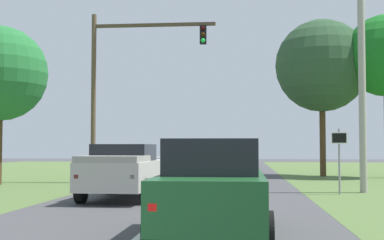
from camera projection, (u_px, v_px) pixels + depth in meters
name	position (u px, v px, depth m)	size (l,w,h in m)	color
ground_plane	(178.00, 203.00, 16.93)	(120.00, 120.00, 0.00)	#424244
red_suv_near	(213.00, 186.00, 10.67)	(2.20, 4.85, 1.94)	#194C23
pickup_truck_lead	(125.00, 170.00, 18.32)	(2.44, 5.39, 1.87)	#B7B2A8
traffic_light	(122.00, 74.00, 26.74)	(6.24, 0.40, 8.44)	brown
keep_moving_sign	(339.00, 152.00, 20.09)	(0.60, 0.09, 2.46)	gray
crossing_suv_far	(132.00, 162.00, 29.72)	(4.71, 2.15, 1.70)	silver
utility_pole_right	(362.00, 67.00, 21.00)	(0.28, 0.28, 9.82)	#9E998E
extra_tree_1	(322.00, 66.00, 32.45)	(5.59, 5.59, 9.48)	#4C351E
extra_tree_2	(0.00, 74.00, 25.40)	(4.51, 4.51, 7.51)	#4C351E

